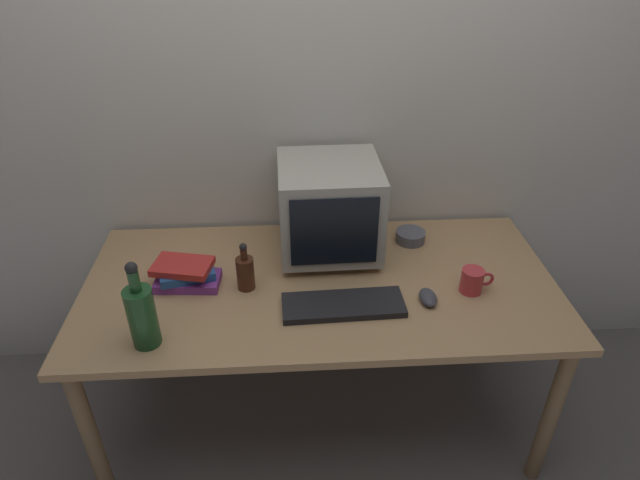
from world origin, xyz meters
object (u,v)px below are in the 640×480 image
at_px(computer_mouse, 428,297).
at_px(mug, 473,280).
at_px(book_stack, 186,274).
at_px(keyboard, 343,305).
at_px(crt_monitor, 329,208).
at_px(bottle_short, 245,272).
at_px(cd_spindle, 410,236).
at_px(bottle_tall, 142,314).

xyz_separation_m(computer_mouse, mug, (0.17, 0.05, 0.03)).
bearing_deg(mug, book_stack, 174.24).
height_order(computer_mouse, mug, mug).
relative_size(computer_mouse, mug, 0.83).
distance_m(keyboard, mug, 0.48).
relative_size(crt_monitor, mug, 3.28).
xyz_separation_m(bottle_short, book_stack, (-0.22, 0.03, -0.02)).
distance_m(computer_mouse, bottle_short, 0.65).
bearing_deg(crt_monitor, book_stack, -159.96).
relative_size(bottle_short, cd_spindle, 1.58).
xyz_separation_m(mug, cd_spindle, (-0.15, 0.34, -0.02)).
distance_m(bottle_short, cd_spindle, 0.71).
xyz_separation_m(computer_mouse, bottle_tall, (-0.94, -0.15, 0.10)).
relative_size(bottle_tall, cd_spindle, 2.57).
bearing_deg(keyboard, crt_monitor, 91.53).
bearing_deg(keyboard, bottle_tall, -170.27).
height_order(computer_mouse, bottle_short, bottle_short).
distance_m(computer_mouse, cd_spindle, 0.40).
distance_m(keyboard, cd_spindle, 0.52).
xyz_separation_m(crt_monitor, book_stack, (-0.53, -0.19, -0.15)).
bearing_deg(book_stack, mug, -5.76).
bearing_deg(mug, keyboard, -171.81).
distance_m(mug, cd_spindle, 0.38).
height_order(bottle_tall, bottle_short, bottle_tall).
height_order(crt_monitor, bottle_short, crt_monitor).
bearing_deg(bottle_tall, crt_monitor, 38.93).
height_order(crt_monitor, mug, crt_monitor).
xyz_separation_m(bottle_short, cd_spindle, (0.66, 0.27, -0.05)).
height_order(keyboard, mug, mug).
relative_size(keyboard, mug, 3.50).
height_order(bottle_tall, cd_spindle, bottle_tall).
bearing_deg(keyboard, cd_spindle, 50.45).
distance_m(bottle_tall, cd_spindle, 1.10).
xyz_separation_m(bottle_tall, mug, (1.11, 0.20, -0.07)).
distance_m(computer_mouse, mug, 0.18).
relative_size(computer_mouse, cd_spindle, 0.83).
bearing_deg(keyboard, book_stack, 160.95).
bearing_deg(computer_mouse, bottle_tall, -171.88).
bearing_deg(mug, crt_monitor, 148.77).
distance_m(crt_monitor, mug, 0.59).
height_order(mug, cd_spindle, mug).
distance_m(book_stack, cd_spindle, 0.91).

